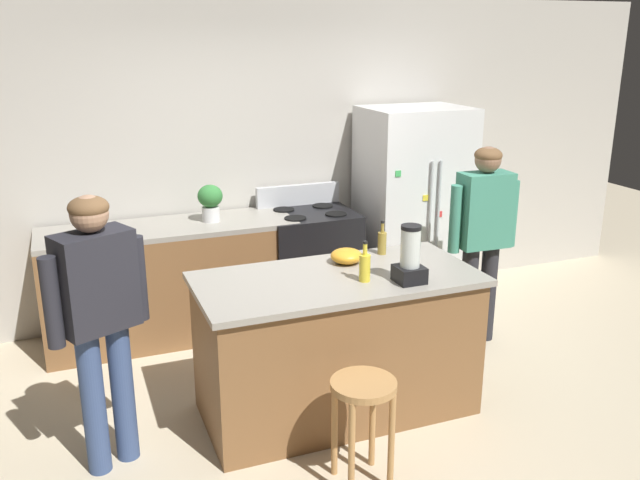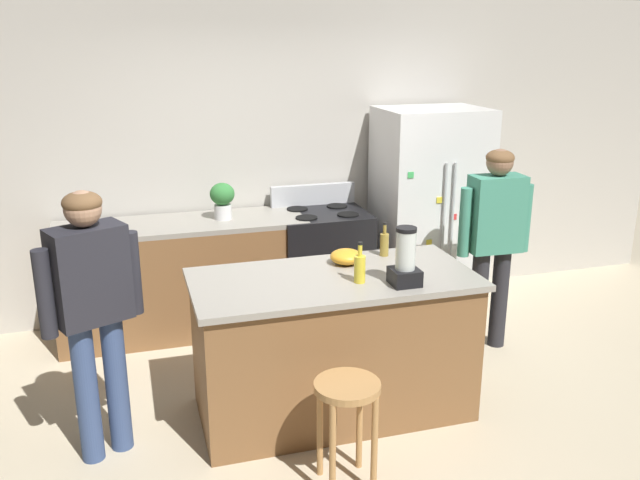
# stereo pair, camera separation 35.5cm
# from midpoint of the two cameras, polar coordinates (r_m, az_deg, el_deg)

# --- Properties ---
(ground_plane) EXTENTS (14.00, 14.00, 0.00)m
(ground_plane) POSITION_cam_midpoint_polar(r_m,az_deg,el_deg) (4.60, -0.87, -14.21)
(ground_plane) COLOR beige
(back_wall) EXTENTS (8.00, 0.10, 2.70)m
(back_wall) POSITION_cam_midpoint_polar(r_m,az_deg,el_deg) (5.89, -7.65, 6.79)
(back_wall) COLOR #BCB7AD
(back_wall) RESTS_ON ground_plane
(kitchen_island) EXTENTS (1.78, 0.86, 0.94)m
(kitchen_island) POSITION_cam_midpoint_polar(r_m,az_deg,el_deg) (4.37, -0.90, -8.90)
(kitchen_island) COLOR brown
(kitchen_island) RESTS_ON ground_plane
(back_counter_run) EXTENTS (2.00, 0.64, 0.94)m
(back_counter_run) POSITION_cam_midpoint_polar(r_m,az_deg,el_deg) (5.60, -14.26, -3.46)
(back_counter_run) COLOR brown
(back_counter_run) RESTS_ON ground_plane
(refrigerator) EXTENTS (0.90, 0.73, 1.79)m
(refrigerator) POSITION_cam_midpoint_polar(r_m,az_deg,el_deg) (6.05, 6.23, 2.70)
(refrigerator) COLOR silver
(refrigerator) RESTS_ON ground_plane
(stove_range) EXTENTS (0.76, 0.65, 1.12)m
(stove_range) POSITION_cam_midpoint_polar(r_m,az_deg,el_deg) (5.82, -2.64, -2.04)
(stove_range) COLOR black
(stove_range) RESTS_ON ground_plane
(person_by_island_left) EXTENTS (0.57, 0.36, 1.60)m
(person_by_island_left) POSITION_cam_midpoint_polar(r_m,az_deg,el_deg) (3.89, -20.82, -5.53)
(person_by_island_left) COLOR #384C7A
(person_by_island_left) RESTS_ON ground_plane
(person_by_sink_right) EXTENTS (0.59, 0.24, 1.59)m
(person_by_sink_right) POSITION_cam_midpoint_polar(r_m,az_deg,el_deg) (5.30, 11.85, 1.04)
(person_by_sink_right) COLOR #26262B
(person_by_sink_right) RESTS_ON ground_plane
(bar_stool) EXTENTS (0.36, 0.36, 0.62)m
(bar_stool) POSITION_cam_midpoint_polar(r_m,az_deg,el_deg) (3.71, 0.88, -13.82)
(bar_stool) COLOR #B7844C
(bar_stool) RESTS_ON ground_plane
(potted_plant) EXTENTS (0.20, 0.20, 0.30)m
(potted_plant) POSITION_cam_midpoint_polar(r_m,az_deg,el_deg) (5.46, -11.17, 3.30)
(potted_plant) COLOR silver
(potted_plant) RESTS_ON back_counter_run
(blender_appliance) EXTENTS (0.17, 0.17, 0.36)m
(blender_appliance) POSITION_cam_midpoint_polar(r_m,az_deg,el_deg) (4.06, 5.19, -1.59)
(blender_appliance) COLOR black
(blender_appliance) RESTS_ON kitchen_island
(bottle_vinegar) EXTENTS (0.06, 0.06, 0.24)m
(bottle_vinegar) POSITION_cam_midpoint_polar(r_m,az_deg,el_deg) (4.59, 3.10, -0.20)
(bottle_vinegar) COLOR olive
(bottle_vinegar) RESTS_ON kitchen_island
(bottle_soda) EXTENTS (0.07, 0.07, 0.26)m
(bottle_soda) POSITION_cam_midpoint_polar(r_m,az_deg,el_deg) (4.08, 1.34, -2.31)
(bottle_soda) COLOR yellow
(bottle_soda) RESTS_ON kitchen_island
(mixing_bowl) EXTENTS (0.21, 0.21, 0.10)m
(mixing_bowl) POSITION_cam_midpoint_polar(r_m,az_deg,el_deg) (4.41, -0.02, -1.39)
(mixing_bowl) COLOR orange
(mixing_bowl) RESTS_ON kitchen_island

